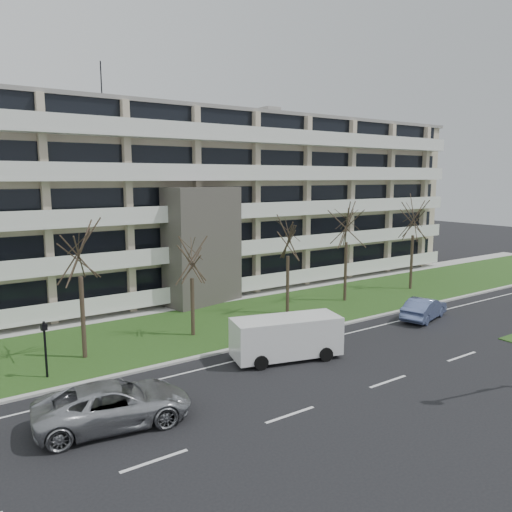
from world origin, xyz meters
TOP-DOWN VIEW (x-y plane):
  - ground at (0.00, 0.00)m, footprint 160.00×160.00m
  - grass_verge at (0.00, 13.00)m, footprint 90.00×10.00m
  - curb at (0.00, 8.00)m, footprint 90.00×0.35m
  - sidewalk at (0.00, 18.50)m, footprint 90.00×2.00m
  - lane_edge_line at (0.00, 6.50)m, footprint 90.00×0.12m
  - apartment_building at (-0.01, 25.32)m, footprint 60.50×15.10m
  - silver_pickup at (-12.25, 3.35)m, footprint 6.47×3.77m
  - blue_sedan at (10.41, 5.83)m, footprint 4.90×2.85m
  - white_van at (-2.04, 5.24)m, footprint 6.23×3.62m
  - pedestrian_signal at (-13.43, 9.75)m, footprint 0.31×0.27m
  - tree_2 at (-11.12, 11.48)m, footprint 4.03×4.03m
  - tree_3 at (-4.47, 11.62)m, footprint 3.25×3.25m
  - tree_4 at (3.49, 12.31)m, footprint 3.76×3.76m
  - tree_5 at (9.56, 12.67)m, footprint 4.21×4.21m
  - tree_6 at (17.35, 12.48)m, footprint 4.26×4.26m

SIDE VIEW (x-z plane):
  - ground at x=0.00m, z-range 0.00..0.00m
  - lane_edge_line at x=0.00m, z-range 0.00..0.01m
  - grass_verge at x=0.00m, z-range 0.00..0.06m
  - sidewalk at x=0.00m, z-range 0.00..0.08m
  - curb at x=0.00m, z-range 0.00..0.12m
  - blue_sedan at x=10.41m, z-range 0.00..1.53m
  - silver_pickup at x=-12.25m, z-range 0.00..1.69m
  - white_van at x=-2.04m, z-range 0.23..2.50m
  - pedestrian_signal at x=-13.43m, z-range 0.39..3.27m
  - tree_3 at x=-4.47m, z-range 1.80..8.30m
  - tree_4 at x=3.49m, z-range 2.09..9.60m
  - tree_2 at x=-11.12m, z-range 2.24..10.30m
  - tree_5 at x=9.56m, z-range 2.34..10.76m
  - tree_6 at x=17.35m, z-range 2.37..10.88m
  - apartment_building at x=-0.01m, z-range -1.76..16.99m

